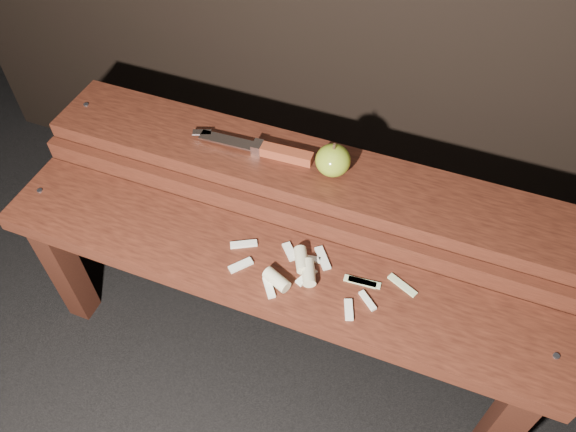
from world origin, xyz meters
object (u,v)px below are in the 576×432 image
(bench_rear_tier, at_px, (305,193))
(apple, at_px, (333,160))
(bench_front_tier, at_px, (267,286))
(knife, at_px, (271,151))

(bench_rear_tier, xyz_separation_m, apple, (0.06, 0.00, 0.12))
(bench_front_tier, xyz_separation_m, apple, (0.06, 0.23, 0.18))
(bench_front_tier, bearing_deg, apple, 75.84)
(apple, height_order, knife, apple)
(bench_front_tier, height_order, apple, apple)
(apple, bearing_deg, bench_front_tier, -104.16)
(bench_front_tier, bearing_deg, bench_rear_tier, 90.00)
(knife, bearing_deg, apple, -0.81)
(apple, bearing_deg, knife, 179.19)
(bench_rear_tier, xyz_separation_m, knife, (-0.08, 0.01, 0.10))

